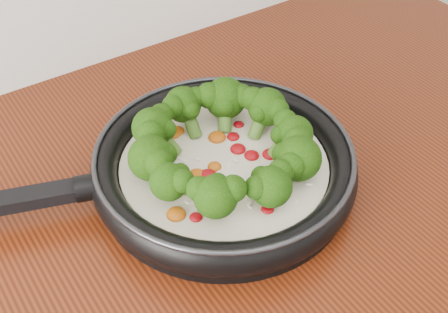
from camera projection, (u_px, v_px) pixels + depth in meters
skillet at (222, 162)px, 0.81m from camera, size 0.59×0.46×0.10m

